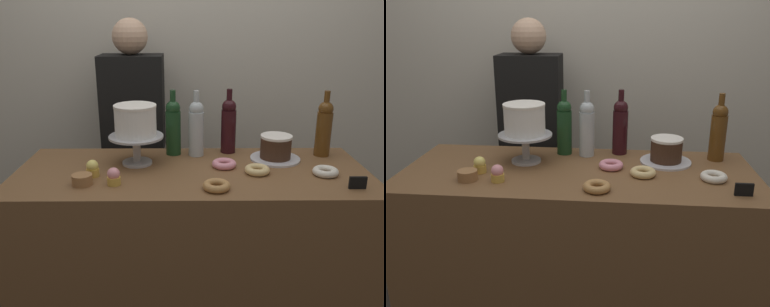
{
  "view_description": "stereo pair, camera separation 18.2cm",
  "coord_description": "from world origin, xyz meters",
  "views": [
    {
      "loc": [
        -0.02,
        -1.73,
        1.61
      ],
      "look_at": [
        0.0,
        0.0,
        1.02
      ],
      "focal_mm": 38.12,
      "sensor_mm": 36.0,
      "label": 1
    },
    {
      "loc": [
        0.17,
        -1.72,
        1.61
      ],
      "look_at": [
        0.0,
        0.0,
        1.02
      ],
      "focal_mm": 38.12,
      "sensor_mm": 36.0,
      "label": 2
    }
  ],
  "objects": [
    {
      "name": "donut_glazed",
      "position": [
        0.29,
        -0.04,
        0.96
      ],
      "size": [
        0.11,
        0.11,
        0.03
      ],
      "color": "#E0C17F",
      "rests_on": "display_counter"
    },
    {
      "name": "cupcake_lemon",
      "position": [
        -0.43,
        -0.07,
        0.98
      ],
      "size": [
        0.06,
        0.06,
        0.07
      ],
      "color": "gold",
      "rests_on": "display_counter"
    },
    {
      "name": "cupcake_strawberry",
      "position": [
        -0.32,
        -0.16,
        0.98
      ],
      "size": [
        0.06,
        0.06,
        0.07
      ],
      "color": "gold",
      "rests_on": "display_counter"
    },
    {
      "name": "back_wall",
      "position": [
        0.0,
        0.9,
        1.3
      ],
      "size": [
        6.0,
        0.05,
        2.6
      ],
      "color": "beige",
      "rests_on": "ground_plane"
    },
    {
      "name": "donut_maple",
      "position": [
        0.1,
        -0.22,
        0.96
      ],
      "size": [
        0.11,
        0.11,
        0.03
      ],
      "color": "#B27F47",
      "rests_on": "display_counter"
    },
    {
      "name": "white_layer_cake",
      "position": [
        -0.26,
        0.09,
        1.15
      ],
      "size": [
        0.19,
        0.19,
        0.14
      ],
      "color": "white",
      "rests_on": "cake_stand_pedestal"
    },
    {
      "name": "display_counter",
      "position": [
        0.0,
        0.0,
        0.47
      ],
      "size": [
        1.6,
        0.65,
        0.94
      ],
      "color": "brown",
      "rests_on": "ground_plane"
    },
    {
      "name": "wine_bottle_dark_red",
      "position": [
        0.19,
        0.26,
        1.09
      ],
      "size": [
        0.08,
        0.08,
        0.33
      ],
      "color": "black",
      "rests_on": "display_counter"
    },
    {
      "name": "donut_sugar",
      "position": [
        0.59,
        -0.06,
        0.96
      ],
      "size": [
        0.11,
        0.11,
        0.03
      ],
      "color": "silver",
      "rests_on": "display_counter"
    },
    {
      "name": "wine_bottle_green",
      "position": [
        -0.09,
        0.23,
        1.09
      ],
      "size": [
        0.08,
        0.08,
        0.33
      ],
      "color": "#193D1E",
      "rests_on": "display_counter"
    },
    {
      "name": "cookie_stack",
      "position": [
        -0.46,
        -0.16,
        0.96
      ],
      "size": [
        0.08,
        0.08,
        0.04
      ],
      "color": "olive",
      "rests_on": "display_counter"
    },
    {
      "name": "silver_serving_platter",
      "position": [
        0.41,
        0.14,
        0.95
      ],
      "size": [
        0.24,
        0.24,
        0.01
      ],
      "color": "silver",
      "rests_on": "display_counter"
    },
    {
      "name": "chocolate_round_cake",
      "position": [
        0.41,
        0.14,
        1.01
      ],
      "size": [
        0.15,
        0.15,
        0.11
      ],
      "color": "#3D2619",
      "rests_on": "silver_serving_platter"
    },
    {
      "name": "barista_figure",
      "position": [
        -0.34,
        0.62,
        0.84
      ],
      "size": [
        0.36,
        0.22,
        1.6
      ],
      "color": "black",
      "rests_on": "ground_plane"
    },
    {
      "name": "price_sign_chalkboard",
      "position": [
        0.67,
        -0.22,
        0.97
      ],
      "size": [
        0.07,
        0.01,
        0.05
      ],
      "color": "black",
      "rests_on": "display_counter"
    },
    {
      "name": "donut_pink",
      "position": [
        0.15,
        0.04,
        0.96
      ],
      "size": [
        0.11,
        0.11,
        0.03
      ],
      "color": "pink",
      "rests_on": "display_counter"
    },
    {
      "name": "cake_stand_pedestal",
      "position": [
        -0.26,
        0.09,
        1.04
      ],
      "size": [
        0.25,
        0.25,
        0.14
      ],
      "color": "#B2B2B7",
      "rests_on": "display_counter"
    },
    {
      "name": "wine_bottle_amber",
      "position": [
        0.65,
        0.21,
        1.09
      ],
      "size": [
        0.08,
        0.08,
        0.33
      ],
      "color": "#5B3814",
      "rests_on": "display_counter"
    },
    {
      "name": "wine_bottle_clear",
      "position": [
        0.02,
        0.21,
        1.09
      ],
      "size": [
        0.08,
        0.08,
        0.33
      ],
      "color": "#B2BCC1",
      "rests_on": "display_counter"
    }
  ]
}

